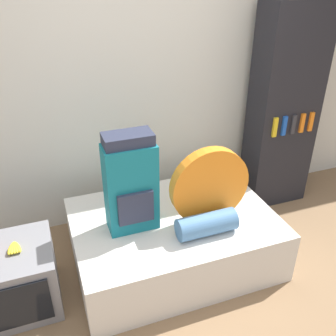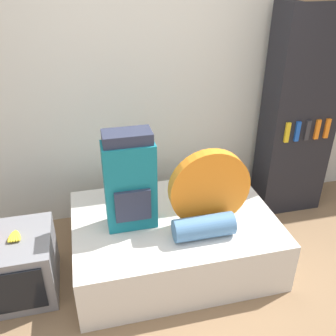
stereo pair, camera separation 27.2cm
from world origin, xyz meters
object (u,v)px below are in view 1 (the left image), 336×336
at_px(backpack, 131,184).
at_px(television, 14,279).
at_px(sleeping_roll, 207,224).
at_px(tent_bag, 209,186).
at_px(bookshelf, 283,110).

height_order(backpack, television, backpack).
height_order(sleeping_roll, television, sleeping_roll).
relative_size(sleeping_roll, television, 0.76).
bearing_deg(backpack, sleeping_roll, -29.72).
bearing_deg(television, tent_bag, -2.88).
xyz_separation_m(tent_bag, television, (-1.47, 0.07, -0.50)).
relative_size(backpack, television, 1.29).
distance_m(backpack, bookshelf, 1.74).
bearing_deg(bookshelf, tent_bag, -148.49).
distance_m(backpack, television, 1.06).
bearing_deg(bookshelf, sleeping_roll, -144.86).
xyz_separation_m(tent_bag, sleeping_roll, (-0.09, -0.16, -0.22)).
relative_size(tent_bag, bookshelf, 0.32).
bearing_deg(backpack, tent_bag, -11.72).
bearing_deg(sleeping_roll, backpack, 150.28).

